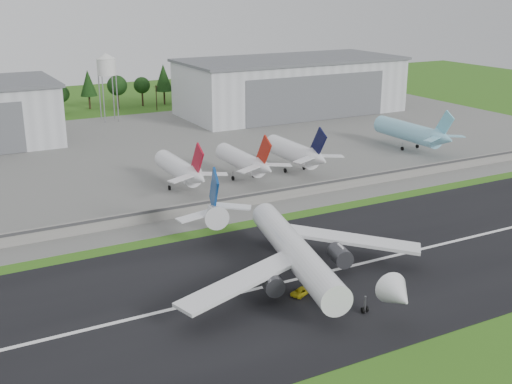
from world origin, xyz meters
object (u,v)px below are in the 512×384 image
ground_vehicle (301,291)px  parked_jet_skyblue (414,133)px  parked_jet_red_b (245,161)px  main_airliner (297,258)px  parked_jet_navy (297,153)px  parked_jet_red_a (182,170)px

ground_vehicle → parked_jet_skyblue: parked_jet_skyblue is taller
parked_jet_red_b → parked_jet_skyblue: 70.40m
main_airliner → ground_vehicle: bearing=80.1°
parked_jet_navy → main_airliner: bearing=-121.8°
main_airliner → ground_vehicle: main_airliner is taller
parked_jet_red_a → parked_jet_red_b: bearing=-0.0°
parked_jet_red_b → parked_jet_skyblue: size_ratio=0.84×
main_airliner → parked_jet_red_b: bearing=-96.0°
parked_jet_skyblue → parked_jet_red_b: bearing=-175.9°
parked_jet_navy → parked_jet_skyblue: parked_jet_skyblue is taller
ground_vehicle → parked_jet_red_b: parked_jet_red_b is taller
ground_vehicle → parked_jet_red_b: 77.29m
main_airliner → parked_jet_navy: size_ratio=1.88×
ground_vehicle → parked_jet_skyblue: 123.56m
parked_jet_red_b → ground_vehicle: bearing=-109.4°
parked_jet_navy → parked_jet_skyblue: bearing=5.5°
main_airliner → parked_jet_navy: bearing=-108.8°
main_airliner → parked_jet_red_a: size_ratio=1.88×
main_airliner → parked_jet_skyblue: bearing=-129.3°
ground_vehicle → parked_jet_red_b: size_ratio=0.15×
main_airliner → parked_jet_red_b: (23.14, 66.97, 1.16)m
parked_jet_red_a → parked_jet_navy: 38.87m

